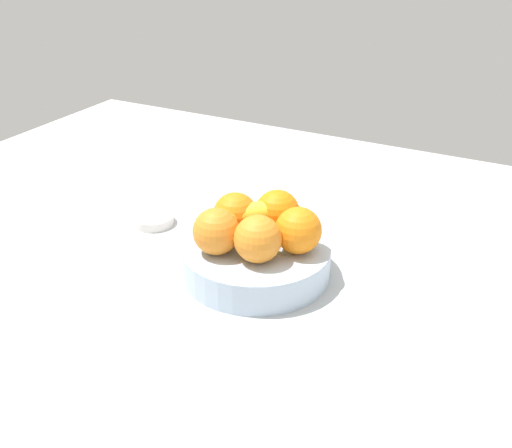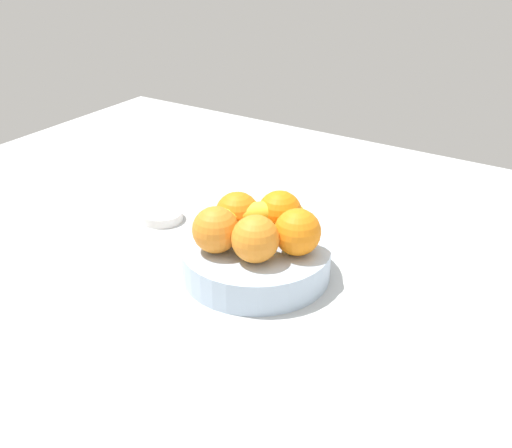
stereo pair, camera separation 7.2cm
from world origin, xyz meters
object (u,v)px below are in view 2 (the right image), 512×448
object	(u,v)px
orange_front_left	(255,239)
orange_back_left	(237,214)
banana_bunch	(255,221)
jar_lid	(162,216)
orange_center	(280,213)
orange_front_right	(297,232)
fruit_bowl	(256,260)
orange_back_right	(216,230)

from	to	relation	value
orange_front_left	orange_back_left	bearing A→B (deg)	-38.26
banana_bunch	jar_lid	xyz separation A→B (cm)	(23.95, -4.57, -7.44)
orange_center	jar_lid	xyz separation A→B (cm)	(26.46, -0.88, -8.03)
orange_front_right	orange_back_left	distance (cm)	11.28
banana_bunch	fruit_bowl	bearing A→B (deg)	127.30
orange_back_left	jar_lid	distance (cm)	22.96
orange_back_right	banana_bunch	bearing A→B (deg)	-112.49
orange_front_left	orange_back_left	distance (cm)	8.93
orange_back_right	jar_lid	size ratio (longest dim) A/B	0.93
orange_back_left	orange_front_right	bearing A→B (deg)	179.16
orange_center	jar_lid	size ratio (longest dim) A/B	0.93
fruit_bowl	orange_front_left	distance (cm)	7.64
fruit_bowl	orange_center	xyz separation A→B (cm)	(-0.78, -5.96, 6.29)
orange_back_left	jar_lid	bearing A→B (deg)	-13.47
fruit_bowl	orange_back_right	bearing A→B (deg)	44.93
fruit_bowl	banana_bunch	xyz separation A→B (cm)	(1.73, -2.27, 5.70)
orange_center	orange_back_right	bearing A→B (deg)	63.12
orange_front_left	orange_center	world-z (taller)	same
orange_front_left	jar_lid	world-z (taller)	orange_front_left
fruit_bowl	jar_lid	xyz separation A→B (cm)	(25.68, -6.84, -1.74)
orange_back_right	jar_lid	xyz separation A→B (cm)	(21.14, -11.37, -8.03)
orange_front_left	orange_front_right	distance (cm)	6.85
orange_back_left	jar_lid	world-z (taller)	orange_back_left
orange_front_left	orange_center	bearing A→B (deg)	-81.33
orange_front_left	orange_front_right	size ratio (longest dim) A/B	1.00
orange_front_left	orange_back_right	xyz separation A→B (cm)	(6.79, 0.83, 0.00)
orange_back_left	orange_back_right	bearing A→B (deg)	91.98
banana_bunch	jar_lid	distance (cm)	25.50
orange_front_right	orange_back_left	xyz separation A→B (cm)	(11.27, -0.16, 0.00)
orange_back_left	jar_lid	xyz separation A→B (cm)	(20.92, -5.01, -8.03)
orange_back_left	orange_back_right	xyz separation A→B (cm)	(-0.22, 6.36, 0.00)
orange_front_right	jar_lid	world-z (taller)	orange_front_right
orange_front_right	banana_bunch	world-z (taller)	orange_front_right
fruit_bowl	orange_center	bearing A→B (deg)	-97.43
fruit_bowl	orange_back_left	distance (cm)	8.10
orange_front_right	orange_back_right	bearing A→B (deg)	29.27
orange_front_left	orange_front_right	xyz separation A→B (cm)	(-4.26, -5.36, 0.00)
orange_front_left	banana_bunch	xyz separation A→B (cm)	(3.98, -5.97, -0.59)
fruit_bowl	banana_bunch	bearing A→B (deg)	-52.70
orange_front_right	banana_bunch	distance (cm)	8.28
jar_lid	orange_back_right	bearing A→B (deg)	151.72
fruit_bowl	orange_front_right	bearing A→B (deg)	-165.65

